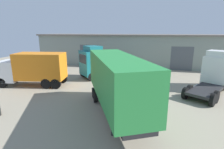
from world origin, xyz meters
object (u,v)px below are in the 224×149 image
(tractor_unit_white, at_px, (216,72))
(tractor_unit_teal, at_px, (95,63))
(box_truck_white, at_px, (34,68))
(container_trailer_green, at_px, (116,79))

(tractor_unit_white, distance_m, tractor_unit_teal, 13.42)
(box_truck_white, bearing_deg, container_trailer_green, 144.38)
(box_truck_white, bearing_deg, tractor_unit_white, 178.65)
(container_trailer_green, relative_size, tractor_unit_teal, 1.52)
(container_trailer_green, bearing_deg, tractor_unit_teal, -179.64)
(tractor_unit_white, bearing_deg, box_truck_white, 130.28)
(container_trailer_green, distance_m, box_truck_white, 11.24)
(box_truck_white, bearing_deg, tractor_unit_teal, -149.89)
(container_trailer_green, distance_m, tractor_unit_teal, 10.55)
(tractor_unit_white, xyz_separation_m, box_truck_white, (-18.72, -2.85, 0.14))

